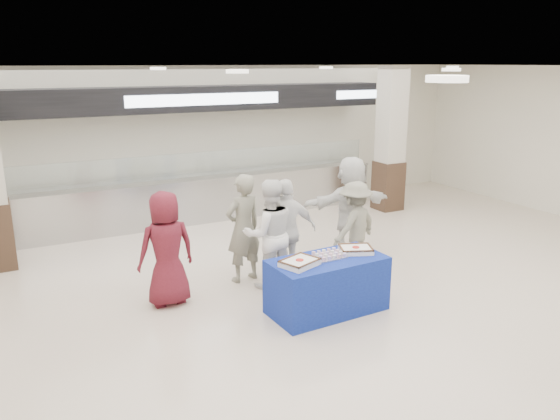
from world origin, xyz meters
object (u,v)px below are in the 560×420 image
sheet_cake_right (356,249)px  soldier_b (355,226)px  display_table (327,285)px  chef_short (287,231)px  cupcake_tray (329,255)px  sheet_cake_left (300,262)px  civilian_maroon (166,249)px  civilian_white (350,206)px  chef_tall (269,234)px  soldier_a (243,228)px

sheet_cake_right → soldier_b: size_ratio=0.36×
display_table → chef_short: (0.03, 1.19, 0.43)m
cupcake_tray → chef_short: size_ratio=0.26×
sheet_cake_left → civilian_maroon: (-1.36, 1.28, 0.01)m
civilian_white → chef_tall: bearing=23.7°
sheet_cake_right → chef_short: size_ratio=0.33×
sheet_cake_left → cupcake_tray: sheet_cake_left is taller
display_table → sheet_cake_right: bearing=2.8°
display_table → civilian_white: 2.39m
sheet_cake_left → soldier_b: 2.08m
cupcake_tray → display_table: bearing=-136.9°
cupcake_tray → soldier_a: soldier_a is taller
display_table → cupcake_tray: size_ratio=3.68×
chef_tall → chef_short: size_ratio=1.03×
display_table → chef_short: size_ratio=0.97×
display_table → soldier_a: bearing=107.5°
cupcake_tray → soldier_b: (1.20, 1.10, -0.06)m
sheet_cake_left → civilian_white: size_ratio=0.32×
chef_tall → soldier_b: bearing=-170.0°
cupcake_tray → soldier_b: bearing=42.6°
chef_tall → civilian_white: civilian_white is taller
cupcake_tray → soldier_a: size_ratio=0.25×
cupcake_tray → soldier_b: 1.63m
civilian_maroon → civilian_white: 3.42m
sheet_cake_right → soldier_b: (0.77, 1.11, -0.07)m
civilian_white → soldier_a: bearing=11.5°
sheet_cake_left → soldier_a: (-0.09, 1.56, 0.04)m
sheet_cake_left → chef_tall: chef_tall is taller
chef_short → civilian_maroon: bearing=8.2°
soldier_a → chef_short: bearing=138.2°
sheet_cake_left → chef_short: (0.48, 1.24, 0.00)m
soldier_b → chef_tall: bearing=-16.9°
chef_tall → sheet_cake_left: bearing=91.6°
display_table → soldier_a: size_ratio=0.93×
display_table → cupcake_tray: 0.41m
sheet_cake_left → civilian_white: 2.69m
civilian_white → soldier_b: bearing=67.1°
chef_short → civilian_white: 1.63m
sheet_cake_left → chef_short: 1.33m
sheet_cake_right → cupcake_tray: sheet_cake_right is taller
sheet_cake_right → display_table: bearing=-175.2°
display_table → sheet_cake_right: (0.48, 0.04, 0.42)m
sheet_cake_right → soldier_a: 1.80m
sheet_cake_left → sheet_cake_right: sheet_cake_left is taller
chef_short → display_table: bearing=98.1°
chef_tall → civilian_white: size_ratio=0.94×
civilian_maroon → chef_short: (1.84, -0.04, -0.00)m
sheet_cake_left → soldier_b: bearing=35.0°
display_table → soldier_b: 1.73m
soldier_a → civilian_white: size_ratio=0.96×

